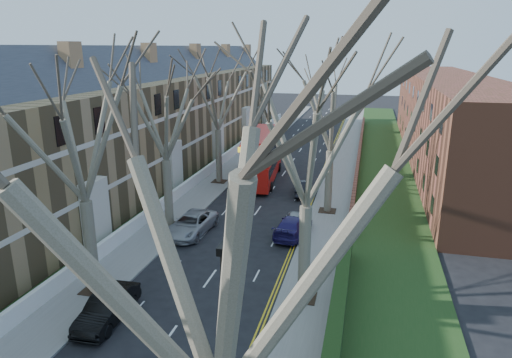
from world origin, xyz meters
The scene contains 19 objects.
pavement_left centered at (-6.00, 39.00, 0.06)m, with size 3.00×102.00×0.12m, color slate.
pavement_right centered at (6.00, 39.00, 0.06)m, with size 3.00×102.00×0.12m, color slate.
terrace_left centered at (-13.65, 31.00, 5.53)m, with size 9.70×78.00×13.60m.
flats_right centered at (17.46, 43.00, 4.98)m, with size 13.97×54.00×10.00m.
wall_hedge_right centered at (7.70, 2.00, 1.12)m, with size 0.70×24.00×1.80m.
front_wall_left centered at (-7.65, 31.00, 0.62)m, with size 0.30×78.00×1.00m.
grass_verge_right centered at (10.50, 39.00, 0.15)m, with size 6.00×102.00×0.06m.
tree_left_mid centered at (-5.70, 6.00, 9.56)m, with size 10.50×10.50×14.71m.
tree_left_far centered at (-5.70, 16.00, 9.24)m, with size 10.15×10.15×14.22m.
tree_left_dist centered at (-5.70, 28.00, 9.56)m, with size 10.50×10.50×14.71m.
tree_right_near centered at (5.70, -6.00, 9.86)m, with size 10.85×10.85×15.20m.
tree_right_mid centered at (5.70, 8.00, 9.56)m, with size 10.50×10.50×14.71m.
tree_right_far centered at (5.70, 22.00, 9.24)m, with size 10.15×10.15×14.22m.
double_decker_bus centered at (-1.67, 29.98, 2.38)m, with size 3.66×11.78×4.83m.
car_left_mid centered at (-3.49, 3.67, 0.73)m, with size 1.55×4.45×1.47m, color black.
car_left_far centered at (-3.58, 15.09, 0.74)m, with size 2.45×5.31×1.47m, color #96969B.
car_right_near centered at (3.70, 16.58, 0.71)m, with size 2.00×4.92×1.43m, color navy.
car_right_mid centered at (3.70, 18.02, 0.65)m, with size 1.54×3.82×1.30m, color #9FA4A8.
car_right_far centered at (3.11, 26.13, 0.70)m, with size 1.47×4.22×1.39m, color black.
Camera 1 is at (8.49, -13.92, 13.22)m, focal length 32.00 mm.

